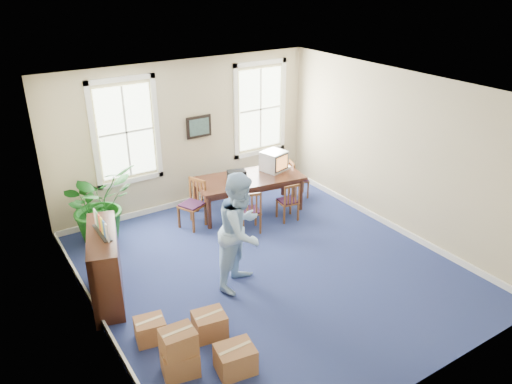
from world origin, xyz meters
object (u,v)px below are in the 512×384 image
man (241,231)px  potted_plant (99,204)px  chair_near_left (249,210)px  cardboard_boxes (189,342)px  conference_table (249,194)px  credenza (105,264)px  crt_tv (274,161)px

man → potted_plant: bearing=86.9°
chair_near_left → potted_plant: potted_plant is taller
man → cardboard_boxes: man is taller
cardboard_boxes → man: bearing=38.1°
conference_table → chair_near_left: chair_near_left is taller
chair_near_left → credenza: size_ratio=0.59×
chair_near_left → crt_tv: bearing=-127.0°
cardboard_boxes → chair_near_left: bearing=45.6°
potted_plant → chair_near_left: bearing=-26.1°
cardboard_boxes → conference_table: bearing=48.2°
chair_near_left → cardboard_boxes: (-2.65, -2.71, -0.10)m
man → chair_near_left: bearing=21.5°
crt_tv → chair_near_left: size_ratio=0.57×
conference_table → crt_tv: 0.92m
chair_near_left → man: (-1.07, -1.47, 0.55)m
credenza → potted_plant: potted_plant is taller
chair_near_left → cardboard_boxes: size_ratio=0.72×
conference_table → cardboard_boxes: 4.69m
man → credenza: 2.23m
credenza → cardboard_boxes: (0.44, -2.09, -0.25)m
conference_table → cardboard_boxes: (-3.12, -3.50, -0.03)m
man → credenza: size_ratio=1.30×
man → conference_table: bearing=23.3°
conference_table → crt_tv: crt_tv is taller
crt_tv → credenza: size_ratio=0.34×
credenza → chair_near_left: bearing=27.6°
conference_table → cardboard_boxes: size_ratio=1.82×
man → credenza: bearing=124.8°
conference_table → credenza: size_ratio=1.49×
chair_near_left → man: bearing=70.9°
man → potted_plant: man is taller
credenza → crt_tv: bearing=35.3°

